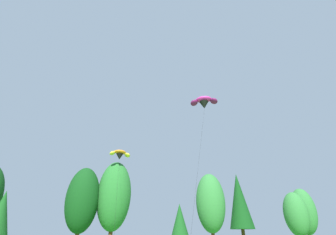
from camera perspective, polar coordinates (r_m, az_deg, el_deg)
The scene contains 10 objects.
treeline_tree_d at distance 46.76m, azimuth -35.03°, elevation -18.20°, with size 3.60×3.60×9.11m.
treeline_tree_e at distance 44.94m, azimuth -19.66°, elevation -17.86°, with size 5.44×5.44×13.48m.
treeline_tree_f at distance 45.47m, azimuth -12.68°, elevation -17.60°, with size 5.85×5.85×14.99m.
treeline_tree_g at distance 46.99m, azimuth 2.82°, elevation -23.38°, with size 3.37×3.37×8.05m.
treeline_tree_h at distance 50.29m, azimuth 10.08°, elevation -19.27°, with size 5.59×5.59×14.04m.
treeline_tree_i at distance 54.94m, azimuth 16.54°, elevation -18.37°, with size 4.86×4.86×14.82m.
treeline_tree_j at distance 59.33m, azimuth 28.15°, elevation -19.59°, with size 4.77×4.77×11.01m.
treeline_tree_k at distance 67.15m, azimuth 29.58°, elevation -18.80°, with size 5.26×5.26×12.80m.
parafoil_kite_high_orange at distance 44.49m, azimuth -11.37°, elevation -8.57°, with size 4.02×22.19×15.06m.
parafoil_kite_mid_magenta at distance 34.53m, azimuth 8.54°, elevation 3.59°, with size 7.51×8.01×19.50m.
Camera 1 is at (-5.26, 1.02, 2.72)m, focal length 25.65 mm.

